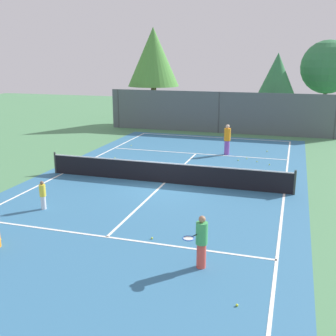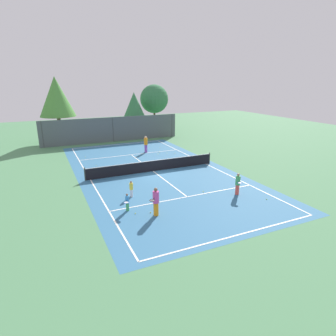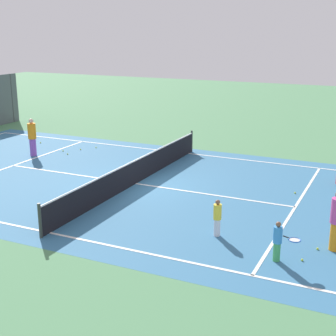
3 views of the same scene
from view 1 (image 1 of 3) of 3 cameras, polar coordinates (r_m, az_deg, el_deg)
ground_plane at (r=19.67m, az=-0.45°, el=-2.07°), size 80.00×80.00×0.00m
court_surface at (r=19.67m, az=-0.45°, el=-2.06°), size 13.00×25.00×0.01m
tennis_net at (r=19.52m, az=-0.46°, el=-0.64°), size 11.90×0.10×1.10m
perimeter_fence at (r=32.68m, az=7.04°, el=7.61°), size 18.00×0.12×3.20m
tree_0 at (r=37.18m, az=21.17°, el=12.85°), size 4.33×4.33×7.16m
tree_1 at (r=35.26m, az=14.82°, el=12.22°), size 3.20×3.20×6.12m
tree_2 at (r=36.64m, az=-2.04°, el=15.02°), size 4.43×4.43×8.24m
player_0 at (r=25.44m, az=8.17°, el=3.95°), size 0.40×0.40×1.85m
player_2 at (r=11.79m, az=4.61°, el=-10.05°), size 0.65×0.90×1.57m
player_4 at (r=16.89m, az=-16.90°, el=-3.56°), size 0.25×0.25×1.16m
ball_crate at (r=20.87m, az=-3.69°, el=-0.56°), size 0.43×0.34×0.43m
tennis_ball_0 at (r=21.69m, az=-8.86°, el=-0.51°), size 0.07×0.07×0.07m
tennis_ball_1 at (r=24.04m, az=12.17°, el=0.87°), size 0.07×0.07×0.07m
tennis_ball_2 at (r=27.94m, az=-5.11°, el=3.13°), size 0.07×0.07×0.07m
tennis_ball_3 at (r=24.56m, az=-7.36°, el=1.39°), size 0.07×0.07×0.07m
tennis_ball_4 at (r=26.82m, az=13.51°, el=2.26°), size 0.07×0.07×0.07m
tennis_ball_6 at (r=23.53m, az=13.82°, el=0.46°), size 0.07×0.07×0.07m
tennis_ball_7 at (r=10.60m, az=9.50°, el=-18.17°), size 0.07×0.07×0.07m
tennis_ball_8 at (r=24.70m, az=10.82°, el=1.32°), size 0.07×0.07×0.07m
tennis_ball_9 at (r=21.92m, az=-7.69°, el=-0.30°), size 0.07×0.07×0.07m
tennis_ball_10 at (r=13.80m, az=-2.22°, el=-9.65°), size 0.07×0.07×0.07m
tennis_ball_11 at (r=14.76m, az=-22.17°, el=-9.12°), size 0.07×0.07×0.07m
tennis_ball_12 at (r=24.18m, az=9.66°, el=1.08°), size 0.07×0.07×0.07m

